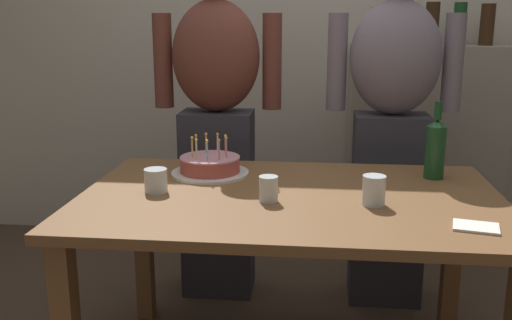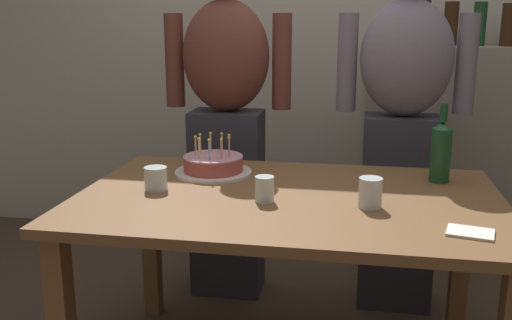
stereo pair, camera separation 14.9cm
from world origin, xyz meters
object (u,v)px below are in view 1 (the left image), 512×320
water_glass_near (268,189)px  wine_bottle (435,147)px  person_woman_cardigan (392,124)px  water_glass_far (374,190)px  birthday_cake (210,166)px  water_glass_side (156,181)px  napkin_stack (476,227)px  person_man_bearded (217,121)px

water_glass_near → wine_bottle: (0.62, 0.37, 0.08)m
person_woman_cardigan → water_glass_far: bearing=79.4°
water_glass_far → person_woman_cardigan: bearing=79.4°
water_glass_far → person_woman_cardigan: (0.15, 0.80, 0.08)m
person_woman_cardigan → birthday_cake: bearing=31.8°
water_glass_side → wine_bottle: wine_bottle is taller
water_glass_side → person_woman_cardigan: size_ratio=0.05×
birthday_cake → water_glass_far: birthday_cake is taller
birthday_cake → person_woman_cardigan: (0.77, 0.48, 0.10)m
birthday_cake → wine_bottle: size_ratio=1.02×
napkin_stack → person_woman_cardigan: size_ratio=0.08×
water_glass_side → person_man_bearded: size_ratio=0.05×
water_glass_far → napkin_stack: bearing=-34.1°
water_glass_near → napkin_stack: 0.67m
person_woman_cardigan → water_glass_side: bearing=38.6°
wine_bottle → person_woman_cardigan: (-0.12, 0.43, 0.01)m
birthday_cake → water_glass_side: (-0.15, -0.26, 0.01)m
water_glass_near → person_man_bearded: bearing=111.5°
birthday_cake → water_glass_far: size_ratio=3.06×
birthday_cake → person_man_bearded: bearing=96.3°
person_man_bearded → person_woman_cardigan: 0.82m
wine_bottle → person_woman_cardigan: person_woman_cardigan is taller
water_glass_far → person_man_bearded: bearing=129.9°
wine_bottle → person_man_bearded: 1.03m
wine_bottle → person_man_bearded: size_ratio=0.18×
wine_bottle → water_glass_side: bearing=-163.9°
water_glass_far → water_glass_near: bearing=179.9°
person_woman_cardigan → wine_bottle: bearing=104.9°
birthday_cake → person_woman_cardigan: bearing=31.8°
water_glass_near → napkin_stack: water_glass_near is taller
water_glass_far → person_man_bearded: (-0.67, 0.80, 0.08)m
water_glass_side → person_woman_cardigan: person_woman_cardigan is taller
birthday_cake → person_woman_cardigan: person_woman_cardigan is taller
water_glass_far → water_glass_side: water_glass_far is taller
birthday_cake → water_glass_near: birthday_cake is taller
water_glass_near → water_glass_far: size_ratio=0.88×
water_glass_side → napkin_stack: water_glass_side is taller
water_glass_far → person_woman_cardigan: person_woman_cardigan is taller
wine_bottle → person_man_bearded: person_man_bearded is taller
water_glass_far → water_glass_side: 0.77m
person_man_bearded → person_woman_cardigan: same height
water_glass_side → person_woman_cardigan: bearing=38.6°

